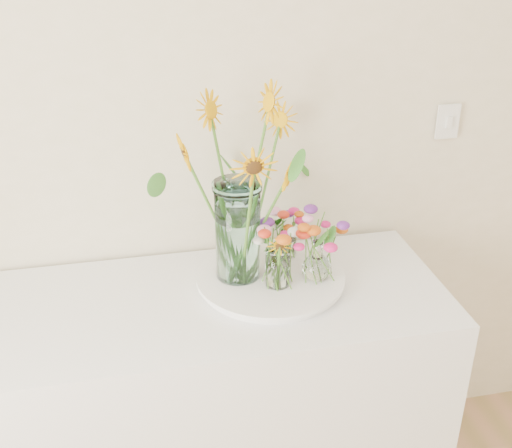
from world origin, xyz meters
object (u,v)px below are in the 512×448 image
tray (271,280)px  mason_jar (238,231)px  small_vase_a (278,268)px  small_vase_c (288,243)px  counter (222,410)px  small_vase_b (317,260)px

tray → mason_jar: size_ratio=1.38×
mason_jar → small_vase_a: mason_jar is taller
small_vase_a → small_vase_c: (0.08, 0.17, -0.01)m
counter → small_vase_a: 0.57m
counter → small_vase_c: bearing=32.2°
counter → small_vase_a: (0.18, -0.01, 0.54)m
small_vase_c → small_vase_b: bearing=-71.4°
tray → mason_jar: mason_jar is taller
tray → small_vase_c: size_ratio=4.48×
tray → small_vase_b: bearing=-17.0°
counter → small_vase_a: small_vase_a is taller
counter → mason_jar: mason_jar is taller
counter → tray: bearing=15.4°
mason_jar → small_vase_b: mason_jar is taller
small_vase_b → tray: bearing=163.0°
small_vase_c → mason_jar: bearing=-153.2°
small_vase_a → tray: bearing=97.7°
small_vase_a → small_vase_b: small_vase_b is taller
mason_jar → small_vase_a: (0.11, -0.08, -0.10)m
small_vase_a → small_vase_c: 0.19m
mason_jar → small_vase_b: bearing=-15.3°
counter → small_vase_b: size_ratio=10.65×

